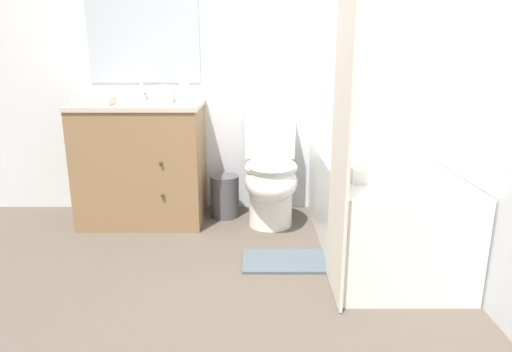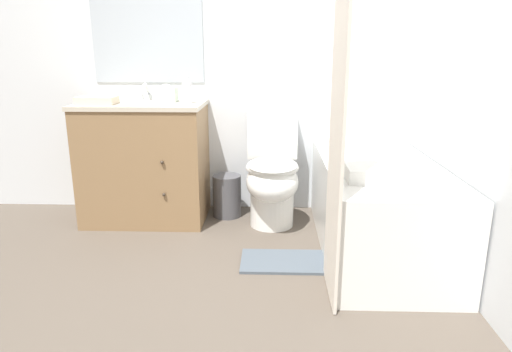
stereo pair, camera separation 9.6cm
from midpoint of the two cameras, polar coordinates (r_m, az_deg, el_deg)
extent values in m
plane|color=brown|center=(2.12, -3.72, -19.16)|extent=(14.00, 14.00, 0.00)
cube|color=silver|center=(3.46, -2.35, 16.22)|extent=(8.00, 0.05, 2.50)
cube|color=#B2BCC6|center=(3.54, -15.08, 18.75)|extent=(0.81, 0.01, 0.93)
cube|color=silver|center=(2.80, 23.16, 15.22)|extent=(0.05, 2.69, 2.50)
cube|color=olive|center=(3.37, -14.98, 1.33)|extent=(0.85, 0.54, 0.82)
cube|color=beige|center=(3.30, -15.50, 8.53)|extent=(0.87, 0.56, 0.03)
cylinder|color=white|center=(3.30, -15.45, 7.84)|extent=(0.33, 0.33, 0.10)
sphere|color=#382D23|center=(3.04, -12.91, 1.56)|extent=(0.02, 0.02, 0.02)
sphere|color=#382D23|center=(3.10, -12.66, -2.42)|extent=(0.02, 0.02, 0.02)
cylinder|color=silver|center=(3.49, -14.68, 9.52)|extent=(0.04, 0.04, 0.04)
cylinder|color=silver|center=(3.44, -14.92, 10.47)|extent=(0.02, 0.11, 0.09)
cylinder|color=silver|center=(3.50, -15.56, 9.52)|extent=(0.03, 0.03, 0.04)
cylinder|color=silver|center=(3.47, -13.79, 9.59)|extent=(0.03, 0.03, 0.04)
cylinder|color=white|center=(3.24, 0.77, -4.09)|extent=(0.30, 0.30, 0.24)
ellipsoid|color=white|center=(3.11, 0.80, -0.68)|extent=(0.36, 0.48, 0.27)
torus|color=white|center=(3.09, 0.81, 1.07)|extent=(0.36, 0.36, 0.04)
cube|color=white|center=(3.38, 0.72, 5.16)|extent=(0.36, 0.18, 0.33)
ellipsoid|color=white|center=(3.08, 0.81, 1.47)|extent=(0.34, 0.46, 0.02)
cube|color=white|center=(2.93, 13.67, -3.48)|extent=(0.67, 1.48, 0.55)
cube|color=#ACB1B2|center=(2.86, 14.01, 1.63)|extent=(0.55, 1.36, 0.01)
cube|color=silver|center=(2.16, 9.33, 9.32)|extent=(0.02, 0.43, 1.95)
cylinder|color=#4C4C51|center=(3.40, -4.93, -2.53)|extent=(0.21, 0.21, 0.31)
cube|color=silver|center=(3.30, -12.52, 9.84)|extent=(0.14, 0.12, 0.10)
ellipsoid|color=white|center=(3.29, -12.58, 10.88)|extent=(0.06, 0.04, 0.03)
cylinder|color=silver|center=(3.18, -9.97, 10.25)|extent=(0.07, 0.07, 0.15)
cylinder|color=silver|center=(3.17, -10.05, 11.87)|extent=(0.04, 0.04, 0.03)
cube|color=beige|center=(3.26, -20.67, 8.76)|extent=(0.25, 0.16, 0.05)
cube|color=white|center=(2.46, 13.77, 0.51)|extent=(0.31, 0.23, 0.07)
cube|color=#4C5660|center=(2.73, 2.59, -10.57)|extent=(0.51, 0.30, 0.02)
camera|label=1|loc=(0.05, -91.06, -0.29)|focal=32.00mm
camera|label=2|loc=(0.05, 88.94, 0.29)|focal=32.00mm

